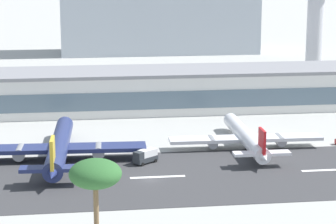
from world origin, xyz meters
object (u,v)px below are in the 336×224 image
object	(u,v)px
palm_tree_0	(95,175)
control_tower	(316,16)
airliner_red_tail_gate_1	(247,138)
terminal_building	(141,90)
distant_hotel_block	(158,3)
service_box_truck_0	(145,156)
airliner_gold_tail_gate_0	(59,148)

from	to	relation	value
palm_tree_0	control_tower	bearing A→B (deg)	60.32
airliner_red_tail_gate_1	terminal_building	bearing A→B (deg)	24.76
distant_hotel_block	terminal_building	bearing A→B (deg)	-99.12
terminal_building	distant_hotel_block	distance (m)	141.17
airliner_red_tail_gate_1	control_tower	bearing A→B (deg)	-27.54
service_box_truck_0	palm_tree_0	xyz separation A→B (m)	(-12.91, -55.93, 13.39)
distant_hotel_block	control_tower	bearing A→B (deg)	-66.26
airliner_gold_tail_gate_0	airliner_red_tail_gate_1	bearing A→B (deg)	-81.13
service_box_truck_0	terminal_building	bearing A→B (deg)	-133.36
control_tower	distant_hotel_block	world-z (taller)	distant_hotel_block
airliner_red_tail_gate_1	service_box_truck_0	distance (m)	27.60
palm_tree_0	airliner_gold_tail_gate_0	bearing A→B (deg)	96.44
terminal_building	airliner_gold_tail_gate_0	xyz separation A→B (m)	(-24.15, -54.34, -3.08)
distant_hotel_block	airliner_red_tail_gate_1	size ratio (longest dim) A/B	2.30
terminal_building	airliner_red_tail_gate_1	bearing A→B (deg)	-66.39
airliner_gold_tail_gate_0	airliner_red_tail_gate_1	distance (m)	46.02
terminal_building	control_tower	distance (m)	78.53
control_tower	airliner_red_tail_gate_1	size ratio (longest dim) A/B	0.96
airliner_red_tail_gate_1	service_box_truck_0	world-z (taller)	airliner_red_tail_gate_1
terminal_building	palm_tree_0	distance (m)	116.04
control_tower	airliner_gold_tail_gate_0	bearing A→B (deg)	-135.85
control_tower	airliner_gold_tail_gate_0	world-z (taller)	control_tower
airliner_red_tail_gate_1	palm_tree_0	xyz separation A→B (m)	(-38.97, -64.99, 12.37)
distant_hotel_block	airliner_red_tail_gate_1	xyz separation A→B (m)	(-0.59, -187.63, -21.73)
distant_hotel_block	airliner_red_tail_gate_1	distance (m)	188.88
distant_hotel_block	airliner_gold_tail_gate_0	bearing A→B (deg)	-103.53
service_box_truck_0	distant_hotel_block	bearing A→B (deg)	-136.71
airliner_red_tail_gate_1	airliner_gold_tail_gate_0	bearing A→B (deg)	97.30
airliner_gold_tail_gate_0	palm_tree_0	size ratio (longest dim) A/B	2.79
terminal_building	palm_tree_0	size ratio (longest dim) A/B	10.50
airliner_gold_tail_gate_0	airliner_red_tail_gate_1	xyz separation A→B (m)	(45.75, 4.93, -0.46)
distant_hotel_block	palm_tree_0	size ratio (longest dim) A/B	5.52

